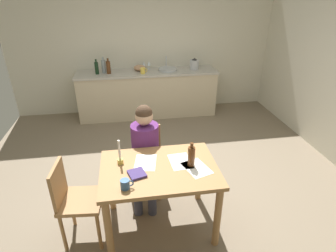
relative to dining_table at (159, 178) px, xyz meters
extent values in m
cube|color=#7A6B56|center=(0.16, 0.74, -0.65)|extent=(5.20, 5.20, 0.04)
cube|color=beige|center=(0.16, 3.34, 0.67)|extent=(5.20, 0.12, 2.60)
cube|color=beige|center=(0.16, 2.98, -0.20)|extent=(2.66, 0.60, 0.86)
cube|color=#B7B2A8|center=(0.16, 2.98, 0.25)|extent=(2.70, 0.64, 0.04)
cube|color=#9E7042|center=(0.00, 0.00, 0.10)|extent=(1.15, 0.81, 0.04)
cylinder|color=#9E7042|center=(-0.52, -0.34, -0.27)|extent=(0.07, 0.07, 0.72)
cylinder|color=#9E7042|center=(0.52, -0.34, -0.27)|extent=(0.07, 0.07, 0.72)
cylinder|color=#9E7042|center=(-0.52, 0.34, -0.27)|extent=(0.07, 0.07, 0.72)
cylinder|color=#9E7042|center=(0.52, 0.34, -0.27)|extent=(0.07, 0.07, 0.72)
cube|color=#9E7042|center=(-0.09, 0.58, -0.19)|extent=(0.45, 0.45, 0.04)
cube|color=#9E7042|center=(-0.07, 0.77, 0.02)|extent=(0.36, 0.08, 0.40)
cylinder|color=#9E7042|center=(-0.28, 0.44, -0.41)|extent=(0.04, 0.04, 0.44)
cylinder|color=#9E7042|center=(0.05, 0.39, -0.41)|extent=(0.04, 0.04, 0.44)
cylinder|color=#9E7042|center=(-0.24, 0.78, -0.41)|extent=(0.04, 0.04, 0.44)
cylinder|color=#9E7042|center=(0.10, 0.73, -0.41)|extent=(0.04, 0.04, 0.44)
cylinder|color=#592666|center=(-0.09, 0.56, 0.07)|extent=(0.36, 0.36, 0.50)
sphere|color=#D8AD8C|center=(-0.09, 0.56, 0.43)|extent=(0.20, 0.20, 0.20)
sphere|color=#473323|center=(-0.09, 0.56, 0.47)|extent=(0.19, 0.19, 0.19)
cylinder|color=#383847|center=(-0.20, 0.39, -0.18)|extent=(0.18, 0.39, 0.13)
cylinder|color=#383847|center=(-0.22, 0.20, -0.41)|extent=(0.10, 0.10, 0.45)
cylinder|color=#383847|center=(-0.04, 0.36, -0.18)|extent=(0.18, 0.39, 0.13)
cylinder|color=#383847|center=(-0.07, 0.18, -0.41)|extent=(0.10, 0.10, 0.45)
cube|color=#9E7042|center=(-0.78, -0.04, -0.16)|extent=(0.44, 0.44, 0.04)
cube|color=#9E7042|center=(-0.96, -0.02, 0.05)|extent=(0.06, 0.36, 0.40)
cylinder|color=#9E7042|center=(-0.62, -0.22, -0.40)|extent=(0.04, 0.04, 0.47)
cylinder|color=#9E7042|center=(-0.59, 0.12, -0.40)|extent=(0.04, 0.04, 0.47)
cylinder|color=#9E7042|center=(-0.96, -0.19, -0.40)|extent=(0.04, 0.04, 0.47)
cylinder|color=#9E7042|center=(-0.93, 0.15, -0.40)|extent=(0.04, 0.04, 0.47)
cylinder|color=#33598C|center=(-0.34, -0.26, 0.17)|extent=(0.08, 0.08, 0.09)
torus|color=#33598C|center=(-0.29, -0.26, 0.17)|extent=(0.06, 0.01, 0.06)
cylinder|color=gold|center=(-0.38, 0.13, 0.15)|extent=(0.06, 0.06, 0.05)
cylinder|color=white|center=(-0.38, 0.13, 0.28)|extent=(0.02, 0.02, 0.22)
cube|color=#3D2D64|center=(-0.22, -0.08, 0.14)|extent=(0.19, 0.20, 0.02)
cube|color=white|center=(-0.13, 0.11, 0.12)|extent=(0.26, 0.33, 0.00)
cube|color=white|center=(0.23, 0.07, 0.12)|extent=(0.23, 0.31, 0.00)
cube|color=white|center=(0.36, -0.07, 0.12)|extent=(0.29, 0.35, 0.00)
cylinder|color=#593319|center=(0.32, -0.01, 0.23)|extent=(0.07, 0.07, 0.21)
cylinder|color=#593319|center=(0.32, -0.01, 0.36)|extent=(0.03, 0.03, 0.05)
cylinder|color=#B2B7BC|center=(0.55, 2.98, 0.29)|extent=(0.36, 0.36, 0.04)
cylinder|color=silver|center=(0.55, 3.14, 0.39)|extent=(0.02, 0.02, 0.24)
cylinder|color=black|center=(-0.78, 2.94, 0.38)|extent=(0.07, 0.07, 0.22)
cylinder|color=black|center=(-0.78, 2.94, 0.51)|extent=(0.03, 0.03, 0.05)
cylinder|color=#8C999E|center=(-0.65, 3.00, 0.39)|extent=(0.08, 0.08, 0.24)
cylinder|color=#8C999E|center=(-0.65, 3.00, 0.53)|extent=(0.03, 0.03, 0.06)
cylinder|color=#593319|center=(-0.56, 2.93, 0.38)|extent=(0.08, 0.08, 0.23)
cylinder|color=#593319|center=(-0.56, 2.93, 0.52)|extent=(0.04, 0.04, 0.06)
ellipsoid|color=tan|center=(0.02, 3.05, 0.32)|extent=(0.23, 0.23, 0.10)
cylinder|color=#B7BABF|center=(1.09, 2.98, 0.36)|extent=(0.18, 0.18, 0.18)
cone|color=#262628|center=(1.09, 2.98, 0.47)|extent=(0.11, 0.11, 0.04)
cylinder|color=silver|center=(0.21, 3.13, 0.27)|extent=(0.06, 0.06, 0.00)
cylinder|color=silver|center=(0.21, 3.13, 0.31)|extent=(0.01, 0.01, 0.07)
cone|color=silver|center=(0.21, 3.13, 0.38)|extent=(0.07, 0.07, 0.08)
cylinder|color=silver|center=(0.11, 3.13, 0.27)|extent=(0.06, 0.06, 0.00)
cylinder|color=silver|center=(0.11, 3.13, 0.31)|extent=(0.01, 0.01, 0.07)
cone|color=silver|center=(0.11, 3.13, 0.38)|extent=(0.07, 0.07, 0.08)
cylinder|color=#F2CC4C|center=(0.06, 2.83, 0.32)|extent=(0.09, 0.09, 0.11)
torus|color=#F2CC4C|center=(0.11, 2.83, 0.33)|extent=(0.07, 0.01, 0.07)
camera|label=1|loc=(-0.27, -2.22, 1.71)|focal=29.43mm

